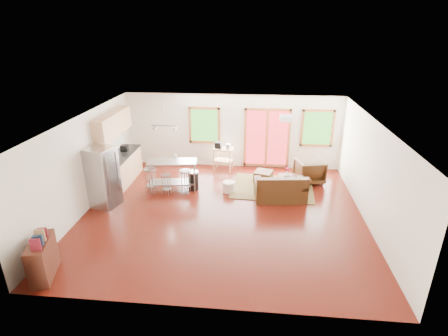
# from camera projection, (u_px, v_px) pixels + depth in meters

# --- Properties ---
(floor) EXTENTS (7.50, 7.00, 0.02)m
(floor) POSITION_uv_depth(u_px,v_px,m) (223.00, 213.00, 9.56)
(floor) COLOR #3A0C07
(floor) RESTS_ON ground
(ceiling) EXTENTS (7.50, 7.00, 0.02)m
(ceiling) POSITION_uv_depth(u_px,v_px,m) (223.00, 119.00, 8.57)
(ceiling) COLOR white
(ceiling) RESTS_ON ground
(back_wall) EXTENTS (7.50, 0.02, 2.60)m
(back_wall) POSITION_uv_depth(u_px,v_px,m) (233.00, 131.00, 12.30)
(back_wall) COLOR white
(back_wall) RESTS_ON ground
(left_wall) EXTENTS (0.02, 7.00, 2.60)m
(left_wall) POSITION_uv_depth(u_px,v_px,m) (84.00, 164.00, 9.40)
(left_wall) COLOR white
(left_wall) RESTS_ON ground
(right_wall) EXTENTS (0.02, 7.00, 2.60)m
(right_wall) POSITION_uv_depth(u_px,v_px,m) (372.00, 174.00, 8.73)
(right_wall) COLOR white
(right_wall) RESTS_ON ground
(front_wall) EXTENTS (7.50, 0.02, 2.60)m
(front_wall) POSITION_uv_depth(u_px,v_px,m) (202.00, 248.00, 5.83)
(front_wall) COLOR white
(front_wall) RESTS_ON ground
(window_left) EXTENTS (1.10, 0.05, 1.30)m
(window_left) POSITION_uv_depth(u_px,v_px,m) (204.00, 125.00, 12.27)
(window_left) COLOR #265A1D
(window_left) RESTS_ON back_wall
(french_doors) EXTENTS (1.60, 0.05, 2.10)m
(french_doors) POSITION_uv_depth(u_px,v_px,m) (267.00, 138.00, 12.22)
(french_doors) COLOR red
(french_doors) RESTS_ON back_wall
(window_right) EXTENTS (1.10, 0.05, 1.30)m
(window_right) POSITION_uv_depth(u_px,v_px,m) (317.00, 128.00, 11.92)
(window_right) COLOR #265A1D
(window_right) RESTS_ON back_wall
(rug) EXTENTS (2.63, 2.08, 0.03)m
(rug) POSITION_uv_depth(u_px,v_px,m) (272.00, 187.00, 11.02)
(rug) COLOR #3F6037
(rug) RESTS_ON floor
(loveseat) EXTENTS (1.55, 0.99, 0.78)m
(loveseat) POSITION_uv_depth(u_px,v_px,m) (280.00, 190.00, 10.19)
(loveseat) COLOR #311D0C
(loveseat) RESTS_ON floor
(coffee_table) EXTENTS (0.97, 0.60, 0.38)m
(coffee_table) POSITION_uv_depth(u_px,v_px,m) (294.00, 179.00, 10.87)
(coffee_table) COLOR #3A190F
(coffee_table) RESTS_ON floor
(armchair) EXTENTS (0.99, 0.95, 0.86)m
(armchair) POSITION_uv_depth(u_px,v_px,m) (309.00, 170.00, 11.29)
(armchair) COLOR #311D0C
(armchair) RESTS_ON floor
(ottoman) EXTENTS (0.66, 0.66, 0.36)m
(ottoman) POSITION_uv_depth(u_px,v_px,m) (263.00, 176.00, 11.42)
(ottoman) COLOR #311D0C
(ottoman) RESTS_ON floor
(pouf) EXTENTS (0.38, 0.38, 0.33)m
(pouf) POSITION_uv_depth(u_px,v_px,m) (229.00, 187.00, 10.70)
(pouf) COLOR silver
(pouf) RESTS_ON floor
(vase) EXTENTS (0.26, 0.26, 0.34)m
(vase) POSITION_uv_depth(u_px,v_px,m) (287.00, 174.00, 10.73)
(vase) COLOR silver
(vase) RESTS_ON coffee_table
(book) EXTENTS (0.21, 0.07, 0.28)m
(book) POSITION_uv_depth(u_px,v_px,m) (302.00, 175.00, 10.60)
(book) COLOR maroon
(book) RESTS_ON coffee_table
(cabinets) EXTENTS (0.64, 2.24, 2.30)m
(cabinets) POSITION_uv_depth(u_px,v_px,m) (119.00, 155.00, 11.08)
(cabinets) COLOR tan
(cabinets) RESTS_ON floor
(refrigerator) EXTENTS (0.85, 0.84, 1.72)m
(refrigerator) POSITION_uv_depth(u_px,v_px,m) (103.00, 177.00, 9.63)
(refrigerator) COLOR #B7BABC
(refrigerator) RESTS_ON floor
(island) EXTENTS (1.56, 0.79, 0.95)m
(island) POSITION_uv_depth(u_px,v_px,m) (172.00, 170.00, 10.68)
(island) COLOR #B7BABC
(island) RESTS_ON floor
(cup) EXTENTS (0.14, 0.12, 0.11)m
(cup) POSITION_uv_depth(u_px,v_px,m) (175.00, 155.00, 10.86)
(cup) COLOR white
(cup) RESTS_ON island
(bar_stool_a) EXTENTS (0.39, 0.39, 0.78)m
(bar_stool_a) POSITION_uv_depth(u_px,v_px,m) (150.00, 175.00, 10.53)
(bar_stool_a) COLOR #B7BABC
(bar_stool_a) RESTS_ON floor
(bar_stool_b) EXTENTS (0.35, 0.35, 0.65)m
(bar_stool_b) POSITION_uv_depth(u_px,v_px,m) (166.00, 180.00, 10.41)
(bar_stool_b) COLOR #B7BABC
(bar_stool_b) RESTS_ON floor
(bar_stool_c) EXTENTS (0.43, 0.43, 0.73)m
(bar_stool_c) POSITION_uv_depth(u_px,v_px,m) (186.00, 176.00, 10.52)
(bar_stool_c) COLOR #B7BABC
(bar_stool_c) RESTS_ON floor
(trash_can) EXTENTS (0.35, 0.35, 0.60)m
(trash_can) POSITION_uv_depth(u_px,v_px,m) (193.00, 180.00, 10.82)
(trash_can) COLOR black
(trash_can) RESTS_ON floor
(kitchen_cart) EXTENTS (0.74, 0.54, 1.03)m
(kitchen_cart) POSITION_uv_depth(u_px,v_px,m) (223.00, 151.00, 12.10)
(kitchen_cart) COLOR tan
(kitchen_cart) RESTS_ON floor
(bookshelf) EXTENTS (0.61, 0.98, 1.08)m
(bookshelf) POSITION_uv_depth(u_px,v_px,m) (42.00, 258.00, 6.99)
(bookshelf) COLOR #3A190F
(bookshelf) RESTS_ON floor
(ceiling_flush) EXTENTS (0.35, 0.35, 0.12)m
(ceiling_flush) POSITION_uv_depth(u_px,v_px,m) (287.00, 118.00, 9.01)
(ceiling_flush) COLOR white
(ceiling_flush) RESTS_ON ceiling
(pendant_light) EXTENTS (0.80, 0.18, 0.79)m
(pendant_light) POSITION_uv_depth(u_px,v_px,m) (164.00, 129.00, 10.39)
(pendant_light) COLOR gray
(pendant_light) RESTS_ON ceiling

